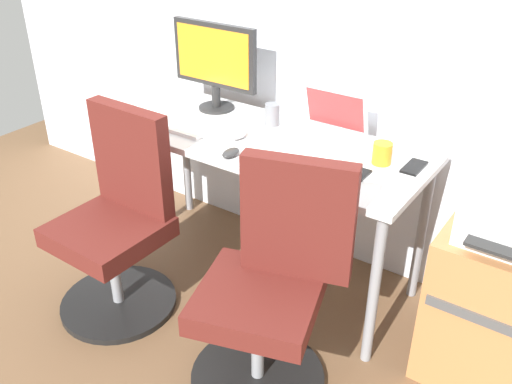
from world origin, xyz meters
TOP-DOWN VIEW (x-y plane):
  - ground_plane at (0.00, 0.00)m, footprint 5.28×5.28m
  - desk at (0.00, 0.00)m, footprint 1.52×0.61m
  - office_chair_left at (-0.40, -0.55)m, footprint 0.54×0.54m
  - office_chair_right at (0.42, -0.55)m, footprint 0.55×0.55m
  - side_cabinet at (1.13, -0.04)m, footprint 0.49×0.44m
  - water_bottle_on_floor at (-0.90, -0.12)m, footprint 0.09×0.09m
  - desktop_monitor at (-0.40, 0.17)m, footprint 0.48×0.18m
  - open_laptop at (0.25, 0.14)m, footprint 0.31×0.28m
  - keyboard_by_monitor at (-0.39, -0.14)m, footprint 0.34×0.12m
  - keyboard_by_laptop at (0.28, -0.21)m, footprint 0.34×0.12m
  - mouse_by_monitor at (-0.08, -0.07)m, footprint 0.06×0.10m
  - mouse_by_laptop at (0.00, -0.24)m, footprint 0.06×0.10m
  - coffee_mug at (0.55, 0.06)m, footprint 0.08×0.08m
  - pen_cup at (-0.05, 0.15)m, footprint 0.07×0.07m
  - phone_near_laptop at (0.68, 0.10)m, footprint 0.07×0.14m
  - phone_near_monitor at (0.52, -0.10)m, footprint 0.07×0.14m

SIDE VIEW (x-z plane):
  - ground_plane at x=0.00m, z-range 0.00..0.00m
  - water_bottle_on_floor at x=-0.90m, z-range -0.01..0.30m
  - side_cabinet at x=1.13m, z-range 0.00..0.65m
  - office_chair_left at x=-0.40m, z-range -0.05..0.89m
  - office_chair_right at x=0.42m, z-range -0.05..0.89m
  - desk at x=0.00m, z-range 0.30..1.04m
  - phone_near_laptop at x=0.68m, z-range 0.75..0.76m
  - phone_near_monitor at x=0.52m, z-range 0.75..0.76m
  - keyboard_by_monitor at x=-0.39m, z-range 0.75..0.76m
  - keyboard_by_laptop at x=0.28m, z-range 0.75..0.76m
  - mouse_by_monitor at x=-0.08m, z-range 0.75..0.78m
  - mouse_by_laptop at x=0.00m, z-range 0.75..0.78m
  - coffee_mug at x=0.55m, z-range 0.75..0.84m
  - pen_cup at x=-0.05m, z-range 0.75..0.85m
  - open_laptop at x=0.25m, z-range 0.69..0.91m
  - desktop_monitor at x=-0.40m, z-range 0.78..1.21m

